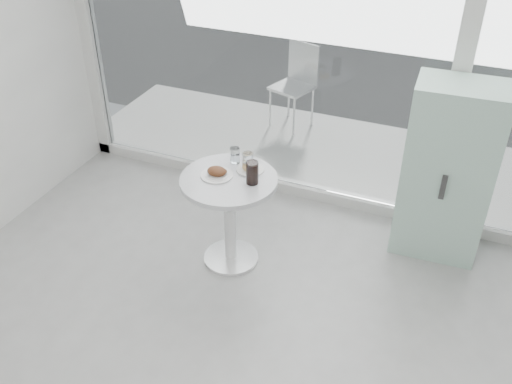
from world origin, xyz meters
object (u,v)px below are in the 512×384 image
at_px(main_table, 229,203).
at_px(water_tumbler_a, 235,156).
at_px(plate_fritter, 217,173).
at_px(mint_cabinet, 447,172).
at_px(plate_donut, 250,168).
at_px(water_tumbler_b, 248,162).
at_px(patio_chair, 297,80).
at_px(cola_glass, 252,173).

height_order(main_table, water_tumbler_a, water_tumbler_a).
distance_m(main_table, water_tumbler_a, 0.36).
xyz_separation_m(plate_fritter, water_tumbler_a, (0.04, 0.23, 0.03)).
bearing_deg(water_tumbler_a, mint_cabinet, 20.87).
bearing_deg(plate_fritter, water_tumbler_a, 80.35).
xyz_separation_m(mint_cabinet, plate_donut, (-1.36, -0.64, 0.08)).
bearing_deg(main_table, water_tumbler_b, 65.25).
distance_m(mint_cabinet, patio_chair, 2.36).
bearing_deg(cola_glass, water_tumbler_b, 123.05).
relative_size(water_tumbler_b, cola_glass, 0.78).
distance_m(mint_cabinet, cola_glass, 1.51).
bearing_deg(water_tumbler_b, plate_fritter, -133.69).
bearing_deg(plate_donut, plate_fritter, -138.81).
relative_size(patio_chair, water_tumbler_b, 6.75).
height_order(mint_cabinet, cola_glass, mint_cabinet).
xyz_separation_m(patio_chair, plate_donut, (0.40, -2.20, 0.23)).
bearing_deg(water_tumbler_b, cola_glass, -56.95).
distance_m(plate_donut, cola_glass, 0.19).
distance_m(plate_donut, water_tumbler_a, 0.17).
distance_m(mint_cabinet, plate_donut, 1.50).
bearing_deg(water_tumbler_b, water_tumbler_a, 157.28).
distance_m(mint_cabinet, water_tumbler_b, 1.52).
height_order(patio_chair, water_tumbler_b, patio_chair).
bearing_deg(cola_glass, plate_donut, 118.26).
bearing_deg(patio_chair, cola_glass, -60.09).
distance_m(main_table, plate_donut, 0.31).
distance_m(patio_chair, plate_fritter, 2.39).
xyz_separation_m(plate_fritter, cola_glass, (0.27, 0.01, 0.06)).
distance_m(water_tumbler_b, cola_glass, 0.19).
distance_m(main_table, plate_fritter, 0.26).
relative_size(plate_donut, water_tumbler_a, 1.69).
xyz_separation_m(main_table, mint_cabinet, (1.46, 0.80, 0.16)).
distance_m(main_table, mint_cabinet, 1.67).
bearing_deg(plate_donut, patio_chair, 100.18).
height_order(plate_donut, water_tumbler_b, water_tumbler_b).
bearing_deg(water_tumbler_b, plate_donut, -20.52).
height_order(main_table, patio_chair, patio_chair).
xyz_separation_m(main_table, water_tumbler_a, (-0.05, 0.22, 0.27)).
distance_m(plate_fritter, water_tumbler_a, 0.23).
height_order(water_tumbler_a, cola_glass, cola_glass).
xyz_separation_m(plate_donut, water_tumbler_a, (-0.15, 0.06, 0.03)).
relative_size(main_table, water_tumbler_b, 5.75).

